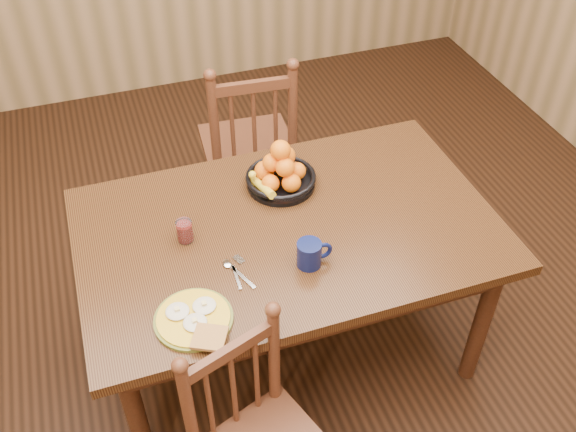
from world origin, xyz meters
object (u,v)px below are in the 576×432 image
object	(u,v)px
fruit_bowl	(280,173)
coffee_mug	(310,254)
dining_table	(288,241)
breakfast_plate	(194,319)
chair_far	(249,146)

from	to	relation	value
fruit_bowl	coffee_mug	bearing A→B (deg)	-94.89
dining_table	breakfast_plate	world-z (taller)	breakfast_plate
chair_far	coffee_mug	size ratio (longest dim) A/B	7.60
coffee_mug	fruit_bowl	xyz separation A→B (m)	(0.04, 0.46, 0.01)
chair_far	breakfast_plate	bearing A→B (deg)	70.88
fruit_bowl	dining_table	bearing A→B (deg)	-101.55
chair_far	fruit_bowl	bearing A→B (deg)	90.26
dining_table	fruit_bowl	distance (m)	0.29
breakfast_plate	fruit_bowl	world-z (taller)	fruit_bowl
dining_table	coffee_mug	distance (m)	0.26
coffee_mug	dining_table	bearing A→B (deg)	92.69
chair_far	coffee_mug	bearing A→B (deg)	89.98
dining_table	coffee_mug	bearing A→B (deg)	-87.31
dining_table	fruit_bowl	bearing A→B (deg)	78.45
coffee_mug	fruit_bowl	world-z (taller)	fruit_bowl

